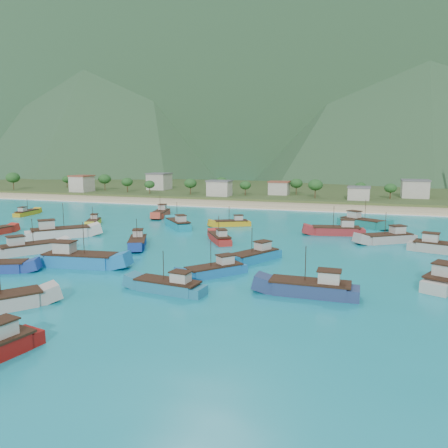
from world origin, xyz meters
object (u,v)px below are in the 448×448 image
(boat_5, at_px, (138,243))
(boat_22, at_px, (361,223))
(boat_10, at_px, (443,248))
(boat_11, at_px, (447,279))
(boat_0, at_px, (169,287))
(boat_6, at_px, (312,289))
(boat_8, at_px, (215,271))
(boat_13, at_px, (178,224))
(boat_2, at_px, (337,231))
(boat_18, at_px, (161,214))
(boat_20, at_px, (59,233))
(boat_31, at_px, (79,260))
(boat_33, at_px, (29,249))
(boat_23, at_px, (388,239))
(boat_29, at_px, (232,224))
(boat_15, at_px, (220,239))
(boat_28, at_px, (255,257))
(boat_14, at_px, (93,223))
(boat_25, at_px, (27,213))

(boat_5, xyz_separation_m, boat_22, (42.81, 39.65, 0.22))
(boat_10, distance_m, boat_22, 30.67)
(boat_10, xyz_separation_m, boat_11, (-2.61, -22.63, 0.03))
(boat_0, relative_size, boat_6, 0.89)
(boat_8, bearing_deg, boat_5, 5.10)
(boat_10, distance_m, boat_13, 60.33)
(boat_2, xyz_separation_m, boat_18, (-51.94, 13.82, -0.06))
(boat_20, relative_size, boat_31, 0.91)
(boat_5, xyz_separation_m, boat_6, (37.46, -20.33, 0.15))
(boat_13, height_order, boat_33, boat_33)
(boat_5, distance_m, boat_23, 52.50)
(boat_23, bearing_deg, boat_29, 40.92)
(boat_6, height_order, boat_20, boat_20)
(boat_15, distance_m, boat_20, 36.14)
(boat_2, distance_m, boat_31, 57.96)
(boat_15, height_order, boat_28, boat_28)
(boat_8, height_order, boat_20, boat_20)
(boat_10, relative_size, boat_28, 1.13)
(boat_20, height_order, boat_29, boat_20)
(boat_2, bearing_deg, boat_11, -164.40)
(boat_5, xyz_separation_m, boat_31, (-1.44, -17.10, 0.32))
(boat_22, bearing_deg, boat_18, -56.00)
(boat_13, distance_m, boat_14, 23.26)
(boat_5, bearing_deg, boat_15, -171.26)
(boat_5, distance_m, boat_14, 31.82)
(boat_8, height_order, boat_14, boat_8)
(boat_18, xyz_separation_m, boat_23, (62.84, -19.56, 0.03))
(boat_20, bearing_deg, boat_31, -0.59)
(boat_20, bearing_deg, boat_15, 55.60)
(boat_23, bearing_deg, boat_6, 130.54)
(boat_10, bearing_deg, boat_23, -111.08)
(boat_0, distance_m, boat_20, 48.44)
(boat_28, bearing_deg, boat_29, -38.01)
(boat_8, distance_m, boat_31, 23.61)
(boat_10, xyz_separation_m, boat_18, (-72.24, 26.49, -0.05))
(boat_11, relative_size, boat_31, 0.91)
(boat_13, height_order, boat_14, boat_13)
(boat_15, bearing_deg, boat_11, -57.63)
(boat_11, bearing_deg, boat_5, -164.76)
(boat_10, bearing_deg, boat_0, -30.57)
(boat_14, bearing_deg, boat_28, 129.48)
(boat_22, xyz_separation_m, boat_25, (-97.46, -10.23, -0.35))
(boat_2, xyz_separation_m, boat_11, (17.69, -35.30, 0.02))
(boat_20, relative_size, boat_33, 1.09)
(boat_5, xyz_separation_m, boat_18, (-14.27, 39.49, 0.10))
(boat_10, relative_size, boat_22, 0.99)
(boat_10, distance_m, boat_23, 11.68)
(boat_5, relative_size, boat_15, 1.08)
(boat_0, distance_m, boat_29, 55.64)
(boat_0, height_order, boat_29, boat_0)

